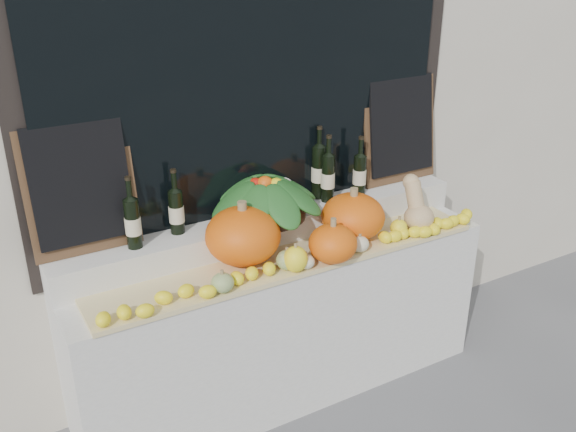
{
  "coord_description": "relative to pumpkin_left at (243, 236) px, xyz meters",
  "views": [
    {
      "loc": [
        -1.44,
        -1.07,
        2.45
      ],
      "look_at": [
        0.0,
        1.45,
        1.12
      ],
      "focal_mm": 40.0,
      "sensor_mm": 36.0,
      "label": 1
    }
  ],
  "objects": [
    {
      "name": "display_sill",
      "position": [
        0.23,
        0.03,
        -0.61
      ],
      "size": [
        2.3,
        0.55,
        0.88
      ],
      "primitive_type": "cube",
      "color": "silver",
      "rests_on": "ground"
    },
    {
      "name": "rear_tier",
      "position": [
        0.23,
        0.18,
        -0.09
      ],
      "size": [
        2.3,
        0.25,
        0.16
      ],
      "primitive_type": "cube",
      "color": "silver",
      "rests_on": "display_sill"
    },
    {
      "name": "straw_bedding",
      "position": [
        0.23,
        -0.09,
        -0.16
      ],
      "size": [
        2.1,
        0.32,
        0.02
      ],
      "primitive_type": "cube",
      "color": "tan",
      "rests_on": "display_sill"
    },
    {
      "name": "pumpkin_left",
      "position": [
        0.0,
        0.0,
        0.0
      ],
      "size": [
        0.45,
        0.45,
        0.29
      ],
      "primitive_type": "ellipsoid",
      "rotation": [
        0.0,
        0.0,
        0.23
      ],
      "color": "#EE5F0C",
      "rests_on": "straw_bedding"
    },
    {
      "name": "pumpkin_right",
      "position": [
        0.63,
        -0.05,
        -0.02
      ],
      "size": [
        0.39,
        0.39,
        0.25
      ],
      "primitive_type": "ellipsoid",
      "rotation": [
        0.0,
        0.0,
        0.17
      ],
      "color": "#EE5F0C",
      "rests_on": "straw_bedding"
    },
    {
      "name": "pumpkin_center",
      "position": [
        0.39,
        -0.22,
        -0.05
      ],
      "size": [
        0.26,
        0.26,
        0.2
      ],
      "primitive_type": "ellipsoid",
      "rotation": [
        0.0,
        0.0,
        0.06
      ],
      "color": "#EE5F0C",
      "rests_on": "straw_bedding"
    },
    {
      "name": "butternut_squash",
      "position": [
        0.99,
        -0.13,
        -0.02
      ],
      "size": [
        0.17,
        0.22,
        0.3
      ],
      "color": "tan",
      "rests_on": "straw_bedding"
    },
    {
      "name": "decorative_gourds",
      "position": [
        0.28,
        -0.2,
        -0.09
      ],
      "size": [
        1.16,
        0.16,
        0.15
      ],
      "color": "#356A1F",
      "rests_on": "straw_bedding"
    },
    {
      "name": "lemon_heap",
      "position": [
        0.23,
        -0.2,
        -0.11
      ],
      "size": [
        2.2,
        0.16,
        0.06
      ],
      "primitive_type": null,
      "color": "yellow",
      "rests_on": "straw_bedding"
    },
    {
      "name": "produce_bowl",
      "position": [
        0.21,
        0.17,
        0.1
      ],
      "size": [
        0.65,
        0.65,
        0.23
      ],
      "color": "black",
      "rests_on": "rear_tier"
    },
    {
      "name": "wine_bottle_far_left",
      "position": [
        -0.49,
        0.16,
        0.12
      ],
      "size": [
        0.08,
        0.08,
        0.36
      ],
      "color": "black",
      "rests_on": "rear_tier"
    },
    {
      "name": "wine_bottle_near_left",
      "position": [
        -0.26,
        0.21,
        0.11
      ],
      "size": [
        0.08,
        0.08,
        0.34
      ],
      "color": "black",
      "rests_on": "rear_tier"
    },
    {
      "name": "wine_bottle_tall",
      "position": [
        0.59,
        0.25,
        0.15
      ],
      "size": [
        0.08,
        0.08,
        0.41
      ],
      "color": "black",
      "rests_on": "rear_tier"
    },
    {
      "name": "wine_bottle_near_right",
      "position": [
        0.61,
        0.18,
        0.13
      ],
      "size": [
        0.08,
        0.08,
        0.38
      ],
      "color": "black",
      "rests_on": "rear_tier"
    },
    {
      "name": "wine_bottle_far_right",
      "position": [
        0.82,
        0.18,
        0.11
      ],
      "size": [
        0.08,
        0.08,
        0.34
      ],
      "color": "black",
      "rests_on": "rear_tier"
    },
    {
      "name": "chalkboard_left",
      "position": [
        -0.69,
        0.24,
        0.31
      ],
      "size": [
        0.5,
        0.12,
        0.62
      ],
      "rotation": [
        -0.14,
        0.0,
        0.0
      ],
      "color": "#4C331E",
      "rests_on": "rear_tier"
    },
    {
      "name": "chalkboard_right",
      "position": [
        1.15,
        0.24,
        0.31
      ],
      "size": [
        0.5,
        0.12,
        0.62
      ],
      "rotation": [
        -0.14,
        0.0,
        0.0
      ],
      "color": "#4C331E",
      "rests_on": "rear_tier"
    }
  ]
}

